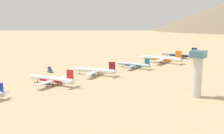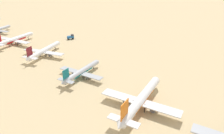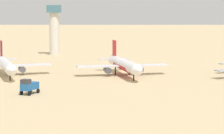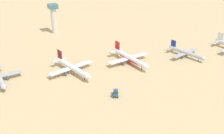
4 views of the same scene
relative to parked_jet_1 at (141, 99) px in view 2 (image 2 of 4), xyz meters
The scene contains 6 objects.
ground_plane 79.75m from the parked_jet_1, 78.00° to the left, with size 1800.00×1800.00×0.00m, color tan.
parked_jet_1 is the anchor object (origin of this frame).
parked_jet_2 39.69m from the parked_jet_1, 78.66° to the left, with size 32.72×26.55×9.44m.
parked_jet_3 81.29m from the parked_jet_1, 77.72° to the left, with size 36.33×29.81×10.57m.
parked_jet_4 119.08m from the parked_jet_1, 79.58° to the left, with size 37.12×30.25×10.70m.
service_truck 103.99m from the parked_jet_1, 59.23° to the left, with size 5.70×4.73×3.90m.
Camera 2 is at (-85.22, -108.16, 54.26)m, focal length 34.10 mm.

